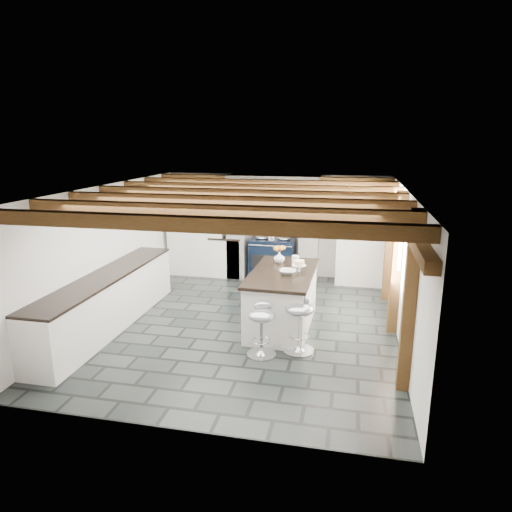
% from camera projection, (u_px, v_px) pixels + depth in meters
% --- Properties ---
extents(ground, '(6.00, 6.00, 0.00)m').
position_uv_depth(ground, '(245.00, 324.00, 7.80)').
color(ground, black).
rests_on(ground, ground).
extents(room_shell, '(6.00, 6.03, 6.00)m').
position_uv_depth(room_shell, '(232.00, 243.00, 8.99)').
color(room_shell, silver).
rests_on(room_shell, ground).
extents(range_cooker, '(1.00, 0.63, 0.99)m').
position_uv_depth(range_cooker, '(273.00, 258.00, 10.22)').
color(range_cooker, black).
rests_on(range_cooker, ground).
extents(kitchen_island, '(1.05, 1.96, 1.28)m').
position_uv_depth(kitchen_island, '(282.00, 298.00, 7.60)').
color(kitchen_island, white).
rests_on(kitchen_island, ground).
extents(bar_stool_near, '(0.54, 0.54, 0.87)m').
position_uv_depth(bar_stool_near, '(300.00, 318.00, 6.65)').
color(bar_stool_near, silver).
rests_on(bar_stool_near, ground).
extents(bar_stool_far, '(0.47, 0.47, 0.80)m').
position_uv_depth(bar_stool_far, '(261.00, 324.00, 6.55)').
color(bar_stool_far, silver).
rests_on(bar_stool_far, ground).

